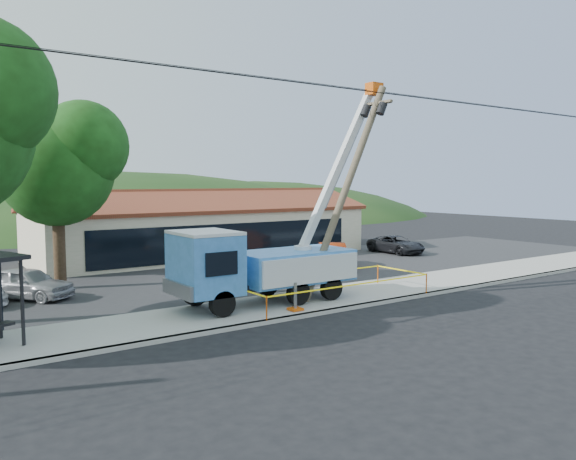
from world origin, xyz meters
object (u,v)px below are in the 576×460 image
Objects in this scene: utility_truck at (260,263)px; leaning_pole at (349,180)px; car_red at (333,269)px; car_silver at (28,301)px; car_dark at (396,254)px.

utility_truck is 5.40m from leaning_pole.
car_silver is at bearing -149.10° from car_red.
car_red is at bearing -41.49° from car_silver.
car_dark is (24.41, 1.76, 0.00)m from car_silver.
car_silver is (-7.63, 6.78, -1.84)m from utility_truck.
car_silver is at bearing -174.74° from car_dark.
utility_truck is 10.37m from car_silver.
car_red is (8.87, 6.02, -1.84)m from utility_truck.
utility_truck reaches higher than car_dark.
utility_truck is 2.30× the size of car_dark.
utility_truck reaches higher than car_silver.
leaning_pole reaches higher than car_red.
leaning_pole is 2.31× the size of car_silver.
leaning_pole is at bearing -142.55° from car_dark.
car_red is (4.75, 6.79, -5.25)m from leaning_pole.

